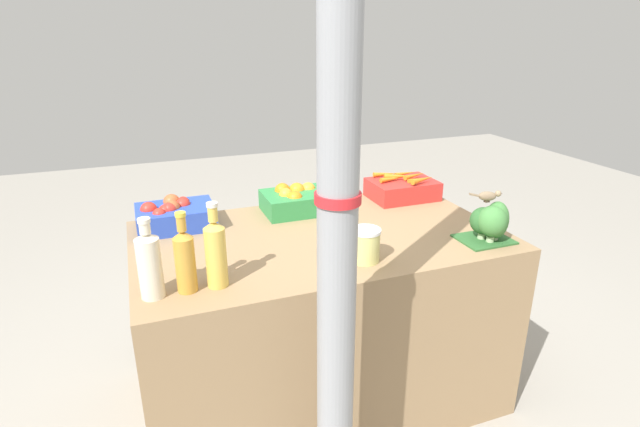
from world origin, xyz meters
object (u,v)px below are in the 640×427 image
object	(u,v)px
juice_bottle_golden	(216,252)
orange_crate	(298,200)
support_pole	(337,235)
carrot_crate	(403,188)
broccoli_pile	(491,222)
sparrow_bird	(488,196)
juice_bottle_cloudy	(149,264)
juice_bottle_amber	(185,259)
pickle_jar	(365,245)
apple_crate	(174,214)

from	to	relation	value
juice_bottle_golden	orange_crate	bearing A→B (deg)	51.24
support_pole	carrot_crate	size ratio (longest dim) A/B	6.66
broccoli_pile	sparrow_bird	size ratio (longest dim) A/B	1.72
support_pole	juice_bottle_cloudy	world-z (taller)	support_pole
orange_crate	sparrow_bird	distance (m)	0.90
broccoli_pile	juice_bottle_amber	world-z (taller)	juice_bottle_amber
pickle_jar	sparrow_bird	size ratio (longest dim) A/B	1.03
apple_crate	broccoli_pile	bearing A→B (deg)	-27.62
broccoli_pile	juice_bottle_golden	bearing A→B (deg)	179.00
support_pole	juice_bottle_amber	xyz separation A→B (m)	(-0.40, 0.37, -0.18)
broccoli_pile	juice_bottle_amber	bearing A→B (deg)	179.08
juice_bottle_golden	sparrow_bird	bearing A→B (deg)	-0.52
support_pole	broccoli_pile	distance (m)	0.94
broccoli_pile	sparrow_bird	bearing A→B (deg)	153.77
carrot_crate	pickle_jar	xyz separation A→B (m)	(-0.52, -0.62, 0.01)
carrot_crate	pickle_jar	size ratio (longest dim) A/B	2.58
juice_bottle_amber	juice_bottle_golden	bearing A→B (deg)	0.00
broccoli_pile	pickle_jar	distance (m)	0.57
juice_bottle_amber	juice_bottle_golden	world-z (taller)	juice_bottle_golden
support_pole	orange_crate	size ratio (longest dim) A/B	6.66
support_pole	juice_bottle_golden	bearing A→B (deg)	128.63
support_pole	juice_bottle_cloudy	bearing A→B (deg)	144.20
apple_crate	carrot_crate	xyz separation A→B (m)	(1.18, -0.00, -0.01)
juice_bottle_golden	sparrow_bird	xyz separation A→B (m)	(1.12, -0.01, 0.07)
support_pole	juice_bottle_amber	bearing A→B (deg)	137.20
juice_bottle_amber	juice_bottle_cloudy	bearing A→B (deg)	-180.00
juice_bottle_golden	pickle_jar	bearing A→B (deg)	-0.18
apple_crate	juice_bottle_golden	distance (m)	0.63
carrot_crate	broccoli_pile	size ratio (longest dim) A/B	1.55
support_pole	orange_crate	xyz separation A→B (m)	(0.21, 1.00, -0.24)
orange_crate	sparrow_bird	size ratio (longest dim) A/B	2.67
pickle_jar	sparrow_bird	xyz separation A→B (m)	(0.55, -0.01, 0.14)
juice_bottle_golden	sparrow_bird	size ratio (longest dim) A/B	2.42
broccoli_pile	pickle_jar	world-z (taller)	broccoli_pile
juice_bottle_cloudy	juice_bottle_golden	xyz separation A→B (m)	(0.22, 0.00, 0.01)
juice_bottle_cloudy	juice_bottle_amber	distance (m)	0.11
juice_bottle_amber	pickle_jar	bearing A→B (deg)	-0.15
orange_crate	juice_bottle_golden	distance (m)	0.81
pickle_jar	juice_bottle_amber	bearing A→B (deg)	179.85
sparrow_bird	juice_bottle_amber	bearing A→B (deg)	-155.85
juice_bottle_cloudy	pickle_jar	size ratio (longest dim) A/B	2.14
juice_bottle_cloudy	sparrow_bird	xyz separation A→B (m)	(1.34, -0.01, 0.08)
carrot_crate	juice_bottle_golden	world-z (taller)	juice_bottle_golden
support_pole	carrot_crate	bearing A→B (deg)	51.44
broccoli_pile	pickle_jar	size ratio (longest dim) A/B	1.66
support_pole	apple_crate	distance (m)	1.09
orange_crate	broccoli_pile	distance (m)	0.91
support_pole	broccoli_pile	bearing A→B (deg)	22.58
orange_crate	support_pole	bearing A→B (deg)	-101.63
support_pole	carrot_crate	world-z (taller)	support_pole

